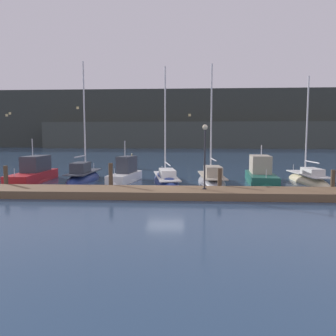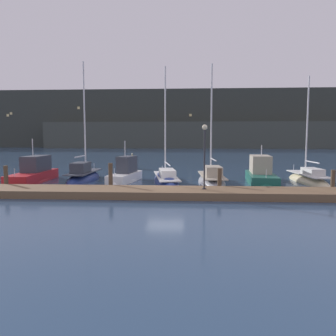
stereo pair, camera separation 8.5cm
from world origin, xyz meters
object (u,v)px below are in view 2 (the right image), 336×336
at_px(sailboat_berth_4, 166,181).
at_px(motorboat_berth_3, 125,177).
at_px(sailboat_berth_2, 84,178).
at_px(channel_buoy, 132,163).
at_px(sailboat_berth_7, 308,181).
at_px(sailboat_berth_5, 212,182).
at_px(dock_lamppost, 205,146).
at_px(motorboat_berth_1, 34,177).
at_px(motorboat_berth_6, 261,178).

bearing_deg(sailboat_berth_4, motorboat_berth_3, 177.67).
xyz_separation_m(sailboat_berth_2, channel_buoy, (2.24, 10.48, 0.46)).
xyz_separation_m(motorboat_berth_3, sailboat_berth_7, (14.51, 0.49, -0.22)).
xyz_separation_m(sailboat_berth_5, dock_lamppost, (-0.84, -5.56, 2.90)).
bearing_deg(dock_lamppost, motorboat_berth_1, 156.49).
bearing_deg(sailboat_berth_5, motorboat_berth_6, 13.09).
bearing_deg(dock_lamppost, sailboat_berth_7, 38.11).
xyz_separation_m(sailboat_berth_5, motorboat_berth_6, (3.94, 0.92, 0.20)).
bearing_deg(motorboat_berth_6, sailboat_berth_4, -176.73).
relative_size(sailboat_berth_7, channel_buoy, 5.20).
relative_size(motorboat_berth_6, channel_buoy, 3.86).
bearing_deg(sailboat_berth_4, channel_buoy, 112.50).
height_order(sailboat_berth_2, dock_lamppost, sailboat_berth_2).
distance_m(motorboat_berth_6, dock_lamppost, 8.49).
bearing_deg(channel_buoy, motorboat_berth_3, -83.12).
bearing_deg(motorboat_berth_6, sailboat_berth_2, 178.97).
xyz_separation_m(sailboat_berth_4, motorboat_berth_6, (7.48, 0.43, 0.25)).
bearing_deg(motorboat_berth_6, sailboat_berth_7, 3.06).
xyz_separation_m(motorboat_berth_3, dock_lamppost, (6.00, -6.18, 2.71)).
bearing_deg(sailboat_berth_5, motorboat_berth_3, 174.81).
bearing_deg(channel_buoy, sailboat_berth_7, -33.63).
height_order(sailboat_berth_5, dock_lamppost, sailboat_berth_5).
distance_m(sailboat_berth_2, motorboat_berth_6, 14.35).
relative_size(sailboat_berth_2, sailboat_berth_4, 1.05).
relative_size(motorboat_berth_6, dock_lamppost, 1.73).
xyz_separation_m(sailboat_berth_2, sailboat_berth_5, (10.41, -1.17, -0.02)).
height_order(sailboat_berth_4, sailboat_berth_7, sailboat_berth_4).
xyz_separation_m(channel_buoy, dock_lamppost, (7.33, -17.22, 2.43)).
bearing_deg(dock_lamppost, sailboat_berth_4, 114.07).
relative_size(sailboat_berth_2, channel_buoy, 6.04).
relative_size(sailboat_berth_4, sailboat_berth_7, 1.10).
bearing_deg(sailboat_berth_5, dock_lamppost, -98.63).
bearing_deg(sailboat_berth_4, sailboat_berth_2, 174.30).
height_order(sailboat_berth_2, sailboat_berth_7, sailboat_berth_2).
xyz_separation_m(motorboat_berth_1, sailboat_berth_5, (14.21, -0.25, -0.23)).
relative_size(motorboat_berth_1, motorboat_berth_6, 1.05).
height_order(sailboat_berth_2, sailboat_berth_5, sailboat_berth_2).
bearing_deg(motorboat_berth_6, motorboat_berth_3, -178.44).
height_order(motorboat_berth_1, sailboat_berth_2, sailboat_berth_2).
distance_m(motorboat_berth_1, sailboat_berth_7, 21.90).
distance_m(motorboat_berth_3, sailboat_berth_5, 6.87).
bearing_deg(channel_buoy, sailboat_berth_5, -54.96).
height_order(motorboat_berth_6, sailboat_berth_7, sailboat_berth_7).
bearing_deg(sailboat_berth_4, sailboat_berth_5, -7.83).
relative_size(motorboat_berth_1, sailboat_berth_2, 0.67).
distance_m(motorboat_berth_1, sailboat_berth_4, 10.67).
xyz_separation_m(motorboat_berth_1, sailboat_berth_7, (21.88, 0.86, -0.26)).
height_order(sailboat_berth_7, channel_buoy, sailboat_berth_7).
xyz_separation_m(motorboat_berth_1, sailboat_berth_2, (3.80, 0.92, -0.22)).
height_order(sailboat_berth_2, motorboat_berth_3, sailboat_berth_2).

